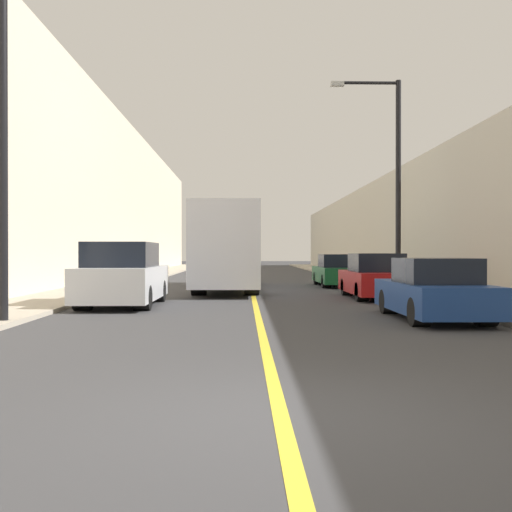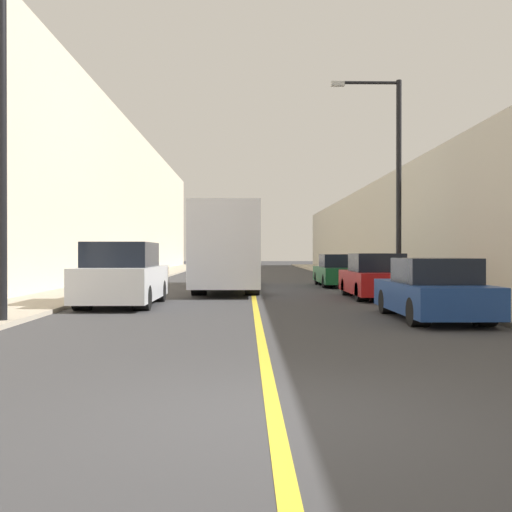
{
  "view_description": "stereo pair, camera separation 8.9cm",
  "coord_description": "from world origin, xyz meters",
  "px_view_note": "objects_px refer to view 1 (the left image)",
  "views": [
    {
      "loc": [
        -0.36,
        -5.63,
        1.57
      ],
      "look_at": [
        0.06,
        13.9,
        1.45
      ],
      "focal_mm": 42.0,
      "sensor_mm": 36.0,
      "label": 1
    },
    {
      "loc": [
        -0.27,
        -5.63,
        1.57
      ],
      "look_at": [
        0.06,
        13.9,
        1.45
      ],
      "focal_mm": 42.0,
      "sensor_mm": 36.0,
      "label": 2
    }
  ],
  "objects_px": {
    "car_right_near": "(434,292)",
    "car_right_mid": "(375,278)",
    "street_lamp_right": "(392,171)",
    "car_right_far": "(337,272)",
    "street_lamp_left": "(13,110)",
    "bus": "(228,247)",
    "parked_suv_left": "(123,277)"
  },
  "relations": [
    {
      "from": "bus",
      "to": "parked_suv_left",
      "type": "height_order",
      "value": "bus"
    },
    {
      "from": "bus",
      "to": "car_right_mid",
      "type": "distance_m",
      "value": 7.2
    },
    {
      "from": "bus",
      "to": "street_lamp_right",
      "type": "relative_size",
      "value": 1.39
    },
    {
      "from": "bus",
      "to": "car_right_near",
      "type": "relative_size",
      "value": 2.57
    },
    {
      "from": "street_lamp_right",
      "to": "car_right_mid",
      "type": "bearing_deg",
      "value": -117.38
    },
    {
      "from": "car_right_mid",
      "to": "street_lamp_right",
      "type": "xyz_separation_m",
      "value": [
        1.15,
        2.22,
        3.94
      ]
    },
    {
      "from": "car_right_far",
      "to": "street_lamp_right",
      "type": "bearing_deg",
      "value": -75.47
    },
    {
      "from": "street_lamp_left",
      "to": "parked_suv_left",
      "type": "bearing_deg",
      "value": 73.26
    },
    {
      "from": "street_lamp_left",
      "to": "street_lamp_right",
      "type": "height_order",
      "value": "street_lamp_right"
    },
    {
      "from": "car_right_near",
      "to": "car_right_mid",
      "type": "xyz_separation_m",
      "value": [
        0.05,
        6.45,
        0.04
      ]
    },
    {
      "from": "parked_suv_left",
      "to": "street_lamp_right",
      "type": "xyz_separation_m",
      "value": [
        9.14,
        4.94,
        3.77
      ]
    },
    {
      "from": "car_right_mid",
      "to": "bus",
      "type": "bearing_deg",
      "value": 136.13
    },
    {
      "from": "parked_suv_left",
      "to": "car_right_mid",
      "type": "height_order",
      "value": "parked_suv_left"
    },
    {
      "from": "street_lamp_left",
      "to": "street_lamp_right",
      "type": "distance_m",
      "value": 14.23
    },
    {
      "from": "car_right_near",
      "to": "car_right_mid",
      "type": "height_order",
      "value": "car_right_mid"
    },
    {
      "from": "street_lamp_left",
      "to": "car_right_near",
      "type": "bearing_deg",
      "value": 5.55
    },
    {
      "from": "bus",
      "to": "car_right_mid",
      "type": "height_order",
      "value": "bus"
    },
    {
      "from": "bus",
      "to": "car_right_far",
      "type": "height_order",
      "value": "bus"
    },
    {
      "from": "car_right_mid",
      "to": "street_lamp_left",
      "type": "height_order",
      "value": "street_lamp_left"
    },
    {
      "from": "car_right_far",
      "to": "street_lamp_left",
      "type": "distance_m",
      "value": 17.72
    },
    {
      "from": "bus",
      "to": "parked_suv_left",
      "type": "distance_m",
      "value": 8.23
    },
    {
      "from": "car_right_mid",
      "to": "street_lamp_left",
      "type": "bearing_deg",
      "value": -141.92
    },
    {
      "from": "car_right_near",
      "to": "car_right_far",
      "type": "xyz_separation_m",
      "value": [
        -0.1,
        13.7,
        0.02
      ]
    },
    {
      "from": "bus",
      "to": "car_right_near",
      "type": "bearing_deg",
      "value": -65.96
    },
    {
      "from": "bus",
      "to": "street_lamp_left",
      "type": "bearing_deg",
      "value": -109.11
    },
    {
      "from": "car_right_mid",
      "to": "street_lamp_left",
      "type": "relative_size",
      "value": 0.56
    },
    {
      "from": "parked_suv_left",
      "to": "street_lamp_left",
      "type": "height_order",
      "value": "street_lamp_left"
    },
    {
      "from": "car_right_mid",
      "to": "street_lamp_right",
      "type": "distance_m",
      "value": 4.66
    },
    {
      "from": "bus",
      "to": "car_right_far",
      "type": "distance_m",
      "value": 5.6
    },
    {
      "from": "car_right_near",
      "to": "street_lamp_left",
      "type": "xyz_separation_m",
      "value": [
        -9.33,
        -0.91,
        3.96
      ]
    },
    {
      "from": "car_right_mid",
      "to": "car_right_far",
      "type": "height_order",
      "value": "car_right_mid"
    },
    {
      "from": "car_right_mid",
      "to": "street_lamp_left",
      "type": "xyz_separation_m",
      "value": [
        -9.39,
        -7.35,
        3.92
      ]
    }
  ]
}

